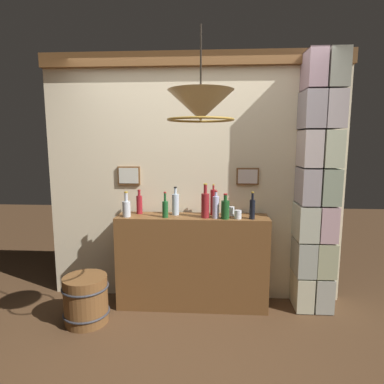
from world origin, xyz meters
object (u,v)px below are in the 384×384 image
Objects in this scene: wooden_barrel at (86,299)px; glass_tumbler_highball at (238,214)px; liquor_bottle_whiskey at (205,204)px; liquor_bottle_mezcal at (139,204)px; liquor_bottle_tequila at (165,208)px; glass_tumbler_rocks at (231,211)px; liquor_bottle_gin at (175,204)px; liquor_bottle_brandy at (225,209)px; liquor_bottle_scotch at (252,208)px; liquor_bottle_vodka at (216,207)px; liquor_bottle_port at (213,202)px; liquor_bottle_amaro at (126,208)px; pendant_lamp at (201,106)px.

glass_tumbler_highball is at bearing 11.69° from wooden_barrel.
liquor_bottle_mezcal is at bearing 168.62° from liquor_bottle_whiskey.
glass_tumbler_rocks is (0.65, 0.11, -0.04)m from liquor_bottle_tequila.
liquor_bottle_gin is 0.52m from liquor_bottle_brandy.
liquor_bottle_scotch is 0.35m from liquor_bottle_vodka.
glass_tumbler_rocks is at bearing 20.77° from liquor_bottle_whiskey.
glass_tumbler_highball is 1.64m from wooden_barrel.
liquor_bottle_tequila is at bearing 179.77° from liquor_bottle_vodka.
glass_tumbler_rocks is (0.07, 0.13, -0.05)m from liquor_bottle_brandy.
liquor_bottle_whiskey reaches higher than glass_tumbler_highball.
liquor_bottle_gin is 1.13× the size of liquor_bottle_tequila.
liquor_bottle_mezcal is 0.56× the size of wooden_barrel.
glass_tumbler_rocks is 1.62m from wooden_barrel.
liquor_bottle_port is 1.16× the size of liquor_bottle_vodka.
liquor_bottle_gin reaches higher than liquor_bottle_mezcal.
liquor_bottle_tequila reaches higher than glass_tumbler_highball.
glass_tumbler_rocks is 1.11× the size of glass_tumbler_highball.
liquor_bottle_amaro is at bearing 43.02° from wooden_barrel.
liquor_bottle_vodka is (-0.09, 0.02, 0.02)m from liquor_bottle_brandy.
glass_tumbler_highball is at bearing -11.78° from liquor_bottle_gin.
liquor_bottle_port is at bearing 148.36° from glass_tumbler_highball.
liquor_bottle_vodka is 2.93× the size of glass_tumbler_rocks.
pendant_lamp is at bearing -67.51° from liquor_bottle_tequila.
liquor_bottle_tequila reaches higher than liquor_bottle_amaro.
liquor_bottle_vodka is at bearing -144.73° from glass_tumbler_rocks.
glass_tumbler_rocks is (0.94, -0.04, -0.05)m from liquor_bottle_mezcal.
liquor_bottle_port is 3.41× the size of glass_tumbler_rocks.
liquor_bottle_whiskey is 1.43m from wooden_barrel.
liquor_bottle_port reaches higher than liquor_bottle_scotch.
liquor_bottle_brandy is (0.19, -0.04, -0.03)m from liquor_bottle_whiskey.
glass_tumbler_rocks is (0.26, 0.10, -0.08)m from liquor_bottle_whiskey.
pendant_lamp is (0.29, -1.03, 0.85)m from liquor_bottle_gin.
liquor_bottle_vodka is at bearing -16.34° from liquor_bottle_gin.
pendant_lamp is at bearing -110.00° from glass_tumbler_highball.
liquor_bottle_vodka is (0.49, -0.00, 0.02)m from liquor_bottle_tequila.
glass_tumbler_rocks reaches higher than glass_tumbler_highball.
liquor_bottle_brandy reaches higher than glass_tumbler_rocks.
liquor_bottle_tequila is 0.94× the size of liquor_bottle_vodka.
liquor_bottle_amaro is at bearing 179.76° from liquor_bottle_tequila.
liquor_bottle_scotch is 0.44× the size of pendant_lamp.
liquor_bottle_mezcal is 0.80m from liquor_bottle_vodka.
liquor_bottle_vodka is (0.78, -0.15, 0.01)m from liquor_bottle_mezcal.
liquor_bottle_tequila is (-0.39, -0.01, -0.04)m from liquor_bottle_whiskey.
liquor_bottle_whiskey is 0.29m from glass_tumbler_rocks.
pendant_lamp is (-0.27, -1.02, 0.92)m from glass_tumbler_rocks.
liquor_bottle_whiskey is 0.69m from liquor_bottle_mezcal.
pendant_lamp reaches higher than liquor_bottle_tequila.
liquor_bottle_port is 3.79× the size of glass_tumbler_highball.
liquor_bottle_brandy is 0.16m from glass_tumbler_rocks.
liquor_bottle_gin reaches higher than wooden_barrel.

